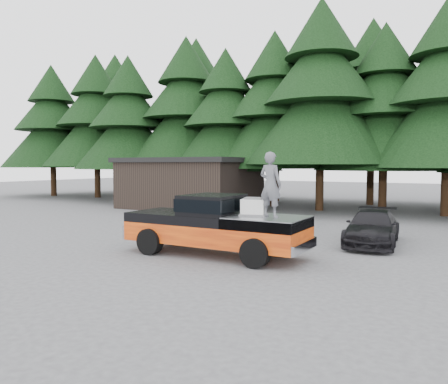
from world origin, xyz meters
The scene contains 8 objects.
ground centered at (0.00, 0.00, 0.00)m, with size 120.00×120.00×0.00m, color #49494B.
pickup_truck centered at (0.14, -0.29, 0.67)m, with size 6.00×2.04×1.33m, color #F05C0E, non-canonical shape.
truck_cab centered at (0.04, -0.29, 1.62)m, with size 1.66×1.90×0.59m, color black.
air_compressor centered at (1.46, -0.24, 1.57)m, with size 0.70×0.58×0.48m, color silver.
man_on_bed centered at (2.06, -0.36, 2.29)m, with size 0.70×0.46×1.91m, color #55575C.
parked_car centered at (4.13, 4.06, 0.61)m, with size 1.72×4.22×1.23m, color black.
utility_building centered at (-9.00, 12.00, 1.67)m, with size 8.40×6.40×3.30m.
treeline centered at (0.42, 17.20, 7.72)m, with size 60.15×16.05×17.50m.
Camera 1 is at (7.09, -12.10, 2.88)m, focal length 35.00 mm.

